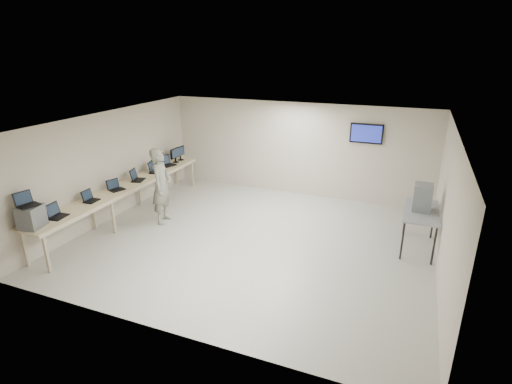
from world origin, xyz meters
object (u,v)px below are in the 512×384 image
at_px(workbench, 126,188).
at_px(soldier, 162,186).
at_px(equipment_box, 31,217).
at_px(side_table, 421,213).

xyz_separation_m(workbench, soldier, (1.03, 0.14, 0.16)).
relative_size(equipment_box, side_table, 0.30).
bearing_deg(side_table, workbench, -171.81).
xyz_separation_m(equipment_box, soldier, (1.09, 2.89, -0.14)).
height_order(equipment_box, side_table, equipment_box).
relative_size(workbench, equipment_box, 13.15).
bearing_deg(soldier, workbench, 84.69).
bearing_deg(soldier, equipment_box, 146.47).
relative_size(soldier, side_table, 1.28).
height_order(workbench, equipment_box, equipment_box).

